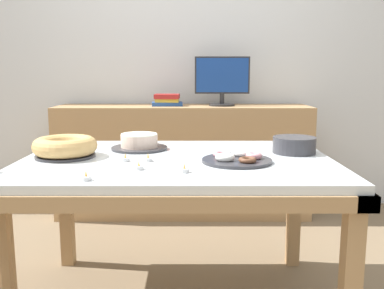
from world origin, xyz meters
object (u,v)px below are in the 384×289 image
plate_stack (296,145)px  tealight_near_front (127,159)px  tealight_right_edge (150,159)px  computer_monitor (224,81)px  tealight_near_cakes (88,178)px  pastry_platter (238,159)px  tealight_centre (186,170)px  cake_golden_bundt (67,147)px  book_stack (169,100)px  cake_chocolate_round (141,142)px  tealight_left_edge (141,167)px

plate_stack → tealight_near_front: size_ratio=5.25×
plate_stack → tealight_right_edge: bearing=-164.0°
computer_monitor → tealight_near_cakes: 1.94m
tealight_near_cakes → pastry_platter: bearing=29.0°
tealight_centre → cake_golden_bundt: bearing=151.0°
book_stack → tealight_near_front: size_ratio=6.13×
book_stack → tealight_centre: book_stack is taller
cake_chocolate_round → tealight_near_front: 0.31m
pastry_platter → tealight_near_cakes: size_ratio=7.75×
computer_monitor → cake_chocolate_round: computer_monitor is taller
book_stack → pastry_platter: book_stack is taller
tealight_left_edge → tealight_near_front: size_ratio=1.00×
cake_chocolate_round → computer_monitor: bearing=66.5°
pastry_platter → tealight_centre: pastry_platter is taller
computer_monitor → tealight_near_cakes: size_ratio=10.60×
book_stack → plate_stack: (0.70, -1.27, -0.14)m
computer_monitor → cake_golden_bundt: size_ratio=1.43×
cake_chocolate_round → tealight_right_edge: bearing=-76.1°
tealight_centre → tealight_near_front: (-0.27, 0.22, 0.00)m
cake_golden_bundt → plate_stack: (1.10, 0.10, -0.01)m
tealight_centre → tealight_left_edge: bearing=164.8°
book_stack → tealight_near_front: bearing=-94.0°
pastry_platter → tealight_left_edge: (-0.42, -0.15, -0.00)m
plate_stack → tealight_near_front: 0.83m
book_stack → tealight_right_edge: book_stack is taller
tealight_near_front → computer_monitor: bearing=70.1°
pastry_platter → tealight_near_cakes: bearing=-151.0°
computer_monitor → tealight_left_edge: bearing=-105.4°
tealight_near_cakes → tealight_left_edge: same height
cake_golden_bundt → tealight_centre: 0.64m
cake_chocolate_round → tealight_near_front: cake_chocolate_round is taller
book_stack → pastry_platter: size_ratio=0.79×
computer_monitor → tealight_left_edge: 1.72m
pastry_platter → tealight_near_cakes: pastry_platter is taller
tealight_near_cakes → computer_monitor: bearing=71.0°
tealight_near_cakes → tealight_near_front: 0.35m
book_stack → tealight_left_edge: bearing=-90.8°
book_stack → plate_stack: bearing=-61.2°
computer_monitor → pastry_platter: 1.52m
book_stack → tealight_near_cakes: (-0.20, -1.81, -0.17)m
cake_golden_bundt → tealight_near_front: (0.30, -0.10, -0.04)m
computer_monitor → cake_chocolate_round: bearing=-113.5°
book_stack → cake_chocolate_round: 1.18m
computer_monitor → tealight_left_edge: computer_monitor is taller
tealight_centre → cake_chocolate_round: bearing=114.9°
book_stack → tealight_near_cakes: book_stack is taller
book_stack → pastry_platter: (0.39, -1.49, -0.16)m
plate_stack → tealight_near_cakes: plate_stack is taller
cake_golden_bundt → tealight_near_cakes: cake_golden_bundt is taller
tealight_near_cakes → tealight_left_edge: (0.17, 0.18, 0.00)m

